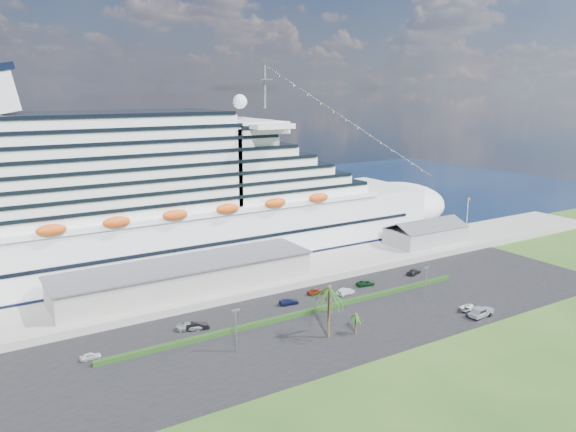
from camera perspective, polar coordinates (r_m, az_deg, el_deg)
ground at (r=115.17m, az=9.45°, el=-11.74°), size 420.00×420.00×0.00m
asphalt_lot at (r=122.88m, az=6.04°, el=-9.98°), size 140.00×38.00×0.12m
wharf at (r=145.03m, az=-0.98°, el=-5.93°), size 240.00×20.00×1.80m
water at (r=224.70m, az=-12.78°, el=0.30°), size 420.00×160.00×0.02m
cruise_ship at (r=153.33m, az=-12.58°, el=0.91°), size 191.00×38.00×54.00m
terminal_building at (r=133.40m, az=-10.32°, el=-5.98°), size 61.00×15.00×6.30m
port_shed at (r=175.20m, az=13.81°, el=-1.80°), size 24.00×12.31×7.37m
flagpole at (r=187.35m, az=17.76°, el=0.11°), size 1.08×0.16×12.00m
hedge at (r=122.12m, az=1.57°, el=-9.80°), size 88.00×1.10×0.90m
lamp_post_left at (r=104.72m, az=-5.32°, el=-11.00°), size 1.60×0.35×8.27m
lamp_post_right at (r=131.51m, az=13.87°, el=-6.28°), size 1.60×0.35×8.27m
palm_tall at (r=108.70m, az=4.20°, el=-7.86°), size 8.82×8.82×11.13m
palm_short at (r=112.77m, az=6.92°, el=-10.17°), size 3.53×3.53×4.56m
parked_car_0 at (r=109.42m, az=-19.43°, el=-13.28°), size 3.69×1.52×1.25m
parked_car_1 at (r=116.44m, az=-9.20°, el=-10.96°), size 5.07×2.94×1.58m
parked_car_2 at (r=116.62m, az=-9.91°, el=-10.97°), size 5.89×4.23×1.49m
parked_car_3 at (r=127.46m, az=0.09°, el=-8.69°), size 4.82×2.45×1.34m
parked_car_4 at (r=133.54m, az=2.87°, el=-7.66°), size 4.47×2.36×1.45m
parked_car_5 at (r=133.90m, az=5.85°, el=-7.64°), size 4.67×1.92×1.51m
parked_car_6 at (r=140.35m, az=7.89°, el=-6.76°), size 4.98×3.00×1.29m
parked_car_7 at (r=150.84m, az=12.67°, el=-5.53°), size 5.26×3.36×1.42m
pickup_truck at (r=127.38m, az=19.00°, el=-9.21°), size 6.13×2.72×2.10m
boat_trailer at (r=129.89m, az=17.88°, el=-8.76°), size 5.34×3.67×1.51m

